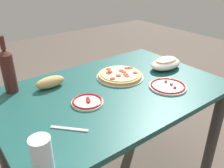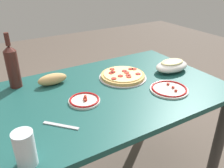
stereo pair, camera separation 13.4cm
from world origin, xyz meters
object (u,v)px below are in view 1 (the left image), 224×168
baked_pasta_dish (166,63)px  water_glass (42,155)px  side_plate_far (87,102)px  pepperoni_pizza (120,75)px  dining_table (112,108)px  bread_loaf (50,82)px  wine_bottle (8,70)px  side_plate_near (168,86)px

baked_pasta_dish → water_glass: size_ratio=1.75×
side_plate_far → baked_pasta_dish: bearing=-174.4°
baked_pasta_dish → water_glass: (1.02, 0.35, 0.03)m
pepperoni_pizza → baked_pasta_dish: size_ratio=1.24×
pepperoni_pizza → water_glass: water_glass is taller
dining_table → side_plate_far: side_plate_far is taller
bread_loaf → water_glass: bearing=63.6°
baked_pasta_dish → pepperoni_pizza: bearing=-13.1°
baked_pasta_dish → wine_bottle: (0.93, -0.30, 0.09)m
baked_pasta_dish → side_plate_far: size_ratio=1.46×
side_plate_near → bread_loaf: 0.68m
pepperoni_pizza → wine_bottle: 0.65m
water_glass → side_plate_near: 0.83m
dining_table → wine_bottle: (0.46, -0.31, 0.26)m
pepperoni_pizza → water_glass: bearing=32.0°
dining_table → water_glass: 0.68m
bread_loaf → wine_bottle: bearing=-23.6°
pepperoni_pizza → side_plate_near: size_ratio=1.39×
pepperoni_pizza → side_plate_far: bearing=23.3°
water_glass → side_plate_far: (-0.36, -0.29, -0.06)m
dining_table → baked_pasta_dish: 0.50m
pepperoni_pizza → water_glass: 0.81m
pepperoni_pizza → wine_bottle: bearing=-20.3°
dining_table → side_plate_far: (0.20, 0.05, 0.14)m
water_glass → pepperoni_pizza: bearing=-148.0°
pepperoni_pizza → water_glass: (0.69, 0.43, 0.05)m
pepperoni_pizza → bread_loaf: bread_loaf is taller
dining_table → side_plate_far: 0.25m
dining_table → wine_bottle: wine_bottle is taller
side_plate_near → bread_loaf: bearing=-37.6°
wine_bottle → water_glass: (0.09, 0.65, -0.06)m
pepperoni_pizza → side_plate_near: pepperoni_pizza is taller
dining_table → side_plate_near: bearing=145.2°
side_plate_far → bread_loaf: 0.29m
dining_table → side_plate_near: 0.35m
water_glass → side_plate_near: size_ratio=0.64×
wine_bottle → side_plate_near: size_ratio=1.48×
baked_pasta_dish → wine_bottle: wine_bottle is taller
water_glass → side_plate_near: water_glass is taller
water_glass → bread_loaf: 0.63m
baked_pasta_dish → side_plate_far: (0.67, 0.06, -0.03)m
side_plate_far → side_plate_near: bearing=163.9°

